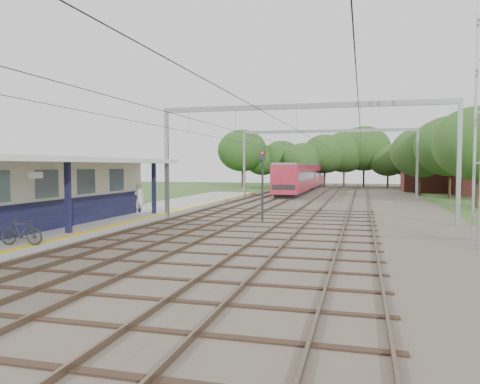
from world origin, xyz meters
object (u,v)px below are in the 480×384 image
(person, at_px, (139,198))
(train, at_px, (304,176))
(bicycle, at_px, (21,232))
(signal_post, at_px, (262,179))

(person, xyz_separation_m, train, (6.26, 35.26, 0.70))
(bicycle, xyz_separation_m, signal_post, (6.95, 11.57, 1.79))
(bicycle, height_order, train, train)
(person, height_order, bicycle, person)
(person, xyz_separation_m, signal_post, (8.11, -0.48, 1.33))
(train, bearing_deg, signal_post, -87.04)
(bicycle, xyz_separation_m, train, (5.10, 47.31, 1.17))
(train, bearing_deg, bicycle, -96.15)
(person, bearing_deg, signal_post, -177.44)
(bicycle, bearing_deg, signal_post, -40.71)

